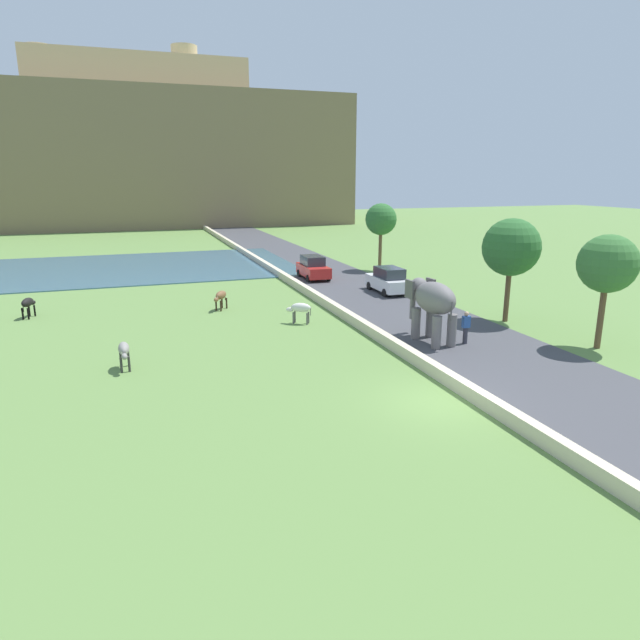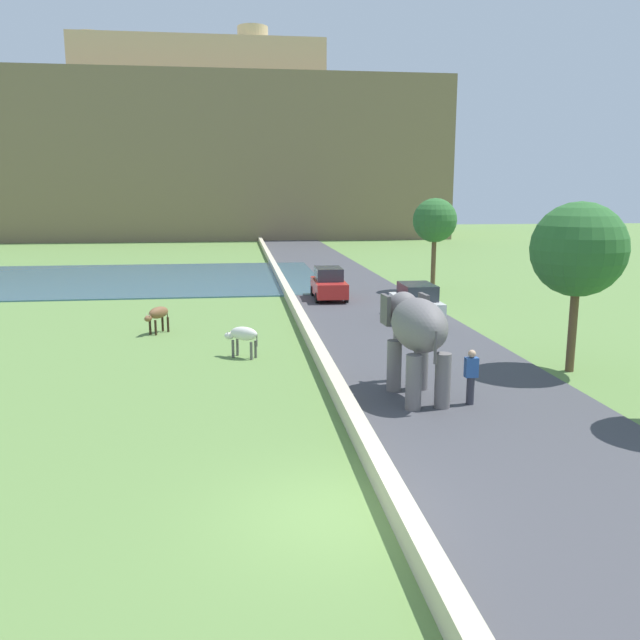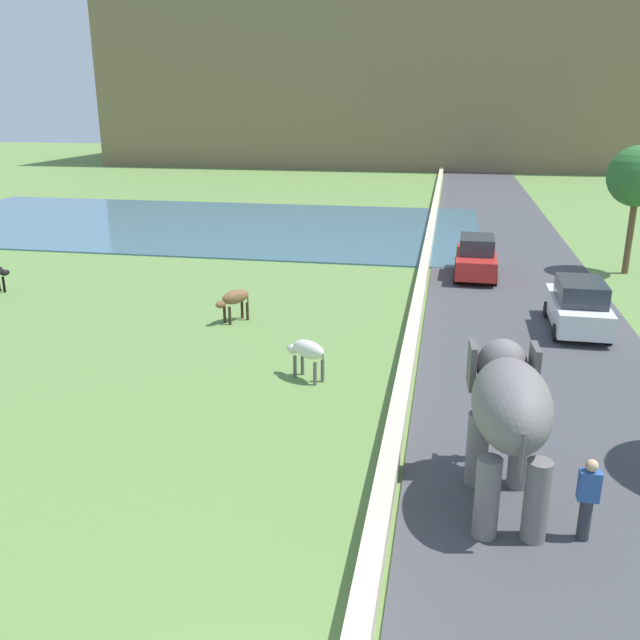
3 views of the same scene
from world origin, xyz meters
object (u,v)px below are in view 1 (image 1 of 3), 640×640
at_px(car_red, 313,268).
at_px(cow_brown, 221,296).
at_px(person_beside_elephant, 466,327).
at_px(cow_white, 300,309).
at_px(car_white, 388,280).
at_px(cow_grey, 124,350).
at_px(elephant, 432,301).
at_px(cow_black, 28,303).

bearing_deg(car_red, cow_brown, -136.92).
relative_size(person_beside_elephant, cow_brown, 1.23).
bearing_deg(cow_white, car_red, 68.52).
bearing_deg(car_red, car_white, -65.17).
relative_size(car_white, car_red, 1.00).
bearing_deg(car_red, person_beside_elephant, -85.92).
distance_m(cow_grey, cow_brown, 10.82).
height_order(elephant, person_beside_elephant, elephant).
bearing_deg(elephant, cow_brown, 130.22).
distance_m(elephant, cow_black, 22.40).
distance_m(person_beside_elephant, cow_grey, 15.41).
xyz_separation_m(car_white, car_red, (-3.15, 6.80, 0.00)).
bearing_deg(cow_white, car_white, 35.35).
relative_size(car_red, cow_brown, 3.06).
bearing_deg(car_white, person_beside_elephant, -98.51).
bearing_deg(cow_grey, car_red, 50.96).
bearing_deg(elephant, person_beside_elephant, -33.66).
height_order(cow_brown, cow_white, same).
xyz_separation_m(cow_black, cow_white, (14.15, -6.29, 0.00)).
relative_size(elephant, cow_white, 2.59).
height_order(car_red, cow_grey, car_red).
relative_size(cow_grey, cow_brown, 1.06).
bearing_deg(person_beside_elephant, cow_brown, 131.99).
bearing_deg(cow_grey, person_beside_elephant, -5.97).
xyz_separation_m(car_red, cow_black, (-19.08, -6.24, -0.06)).
distance_m(elephant, car_white, 11.64).
height_order(person_beside_elephant, cow_brown, person_beside_elephant).
height_order(person_beside_elephant, cow_white, person_beside_elephant).
distance_m(person_beside_elephant, cow_brown, 14.69).
xyz_separation_m(person_beside_elephant, cow_grey, (-15.33, 1.60, -0.04)).
height_order(cow_black, cow_brown, same).
relative_size(person_beside_elephant, cow_white, 1.20).
bearing_deg(car_red, cow_white, -111.48).
xyz_separation_m(cow_grey, cow_white, (9.05, 4.71, 0.00)).
distance_m(car_white, cow_grey, 20.06).
bearing_deg(person_beside_elephant, car_red, 94.08).
height_order(person_beside_elephant, car_white, car_white).
height_order(elephant, cow_grey, elephant).
relative_size(cow_black, cow_white, 1.05).
bearing_deg(cow_black, car_white, -1.44).
bearing_deg(cow_brown, elephant, -49.78).
bearing_deg(elephant, cow_black, 148.47).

